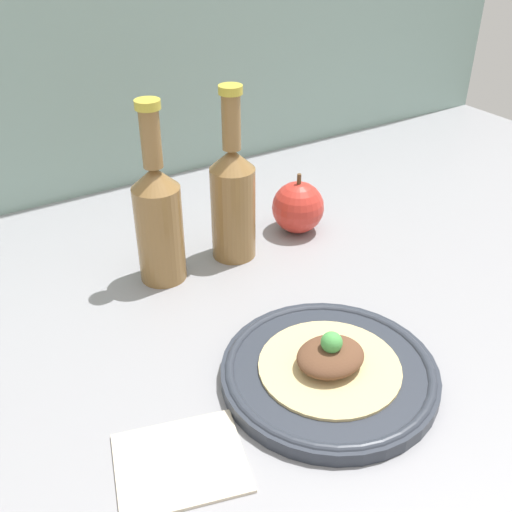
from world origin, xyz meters
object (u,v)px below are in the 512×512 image
at_px(plated_food, 330,360).
at_px(apple, 298,207).
at_px(cider_bottle_left, 158,218).
at_px(plate, 329,372).
at_px(cider_bottle_right, 233,197).

bearing_deg(plated_food, apple, 60.76).
bearing_deg(cider_bottle_left, apple, 2.32).
distance_m(plate, apple, 0.37).
bearing_deg(plated_food, cider_bottle_left, 103.80).
distance_m(cider_bottle_left, apple, 0.26).
distance_m(plate, cider_bottle_left, 0.33).
distance_m(plate, plated_food, 0.02).
bearing_deg(plate, cider_bottle_left, 103.80).
height_order(plated_food, apple, apple).
xyz_separation_m(cider_bottle_right, apple, (0.13, 0.01, -0.06)).
bearing_deg(apple, cider_bottle_left, -177.68).
relative_size(cider_bottle_left, cider_bottle_right, 1.00).
xyz_separation_m(plate, plated_food, (-0.00, 0.00, 0.02)).
distance_m(cider_bottle_right, apple, 0.15).
relative_size(plate, cider_bottle_right, 0.95).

